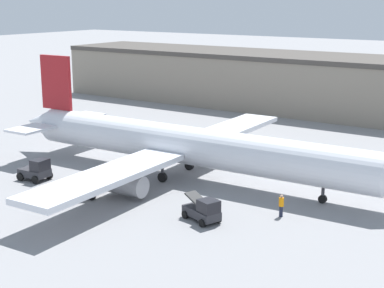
{
  "coord_description": "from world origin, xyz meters",
  "views": [
    {
      "loc": [
        29.79,
        -44.25,
        16.59
      ],
      "look_at": [
        0.0,
        0.0,
        3.38
      ],
      "focal_mm": 55.0,
      "sensor_mm": 36.0,
      "label": 1
    }
  ],
  "objects_px": {
    "airplane": "(183,145)",
    "ground_crew_worker": "(281,205)",
    "baggage_tug": "(83,186)",
    "belt_loader_truck": "(203,210)",
    "pushback_tug": "(36,170)"
  },
  "relations": [
    {
      "from": "airplane",
      "to": "ground_crew_worker",
      "type": "relative_size",
      "value": 23.6
    },
    {
      "from": "airplane",
      "to": "belt_loader_truck",
      "type": "relative_size",
      "value": 12.2
    },
    {
      "from": "airplane",
      "to": "belt_loader_truck",
      "type": "bearing_deg",
      "value": -49.35
    },
    {
      "from": "baggage_tug",
      "to": "belt_loader_truck",
      "type": "bearing_deg",
      "value": -34.29
    },
    {
      "from": "baggage_tug",
      "to": "belt_loader_truck",
      "type": "xyz_separation_m",
      "value": [
        11.71,
        0.96,
        -0.06
      ]
    },
    {
      "from": "airplane",
      "to": "baggage_tug",
      "type": "bearing_deg",
      "value": -113.47
    },
    {
      "from": "airplane",
      "to": "ground_crew_worker",
      "type": "height_order",
      "value": "airplane"
    },
    {
      "from": "airplane",
      "to": "ground_crew_worker",
      "type": "distance_m",
      "value": 13.32
    },
    {
      "from": "belt_loader_truck",
      "to": "baggage_tug",
      "type": "bearing_deg",
      "value": -155.11
    },
    {
      "from": "baggage_tug",
      "to": "belt_loader_truck",
      "type": "relative_size",
      "value": 0.99
    },
    {
      "from": "airplane",
      "to": "pushback_tug",
      "type": "xyz_separation_m",
      "value": [
        -10.82,
        -8.56,
        -2.15
      ]
    },
    {
      "from": "baggage_tug",
      "to": "pushback_tug",
      "type": "bearing_deg",
      "value": 132.59
    },
    {
      "from": "airplane",
      "to": "baggage_tug",
      "type": "distance_m",
      "value": 10.55
    },
    {
      "from": "ground_crew_worker",
      "to": "airplane",
      "type": "bearing_deg",
      "value": 3.04
    },
    {
      "from": "ground_crew_worker",
      "to": "belt_loader_truck",
      "type": "xyz_separation_m",
      "value": [
        -4.5,
        -4.23,
        -0.06
      ]
    }
  ]
}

